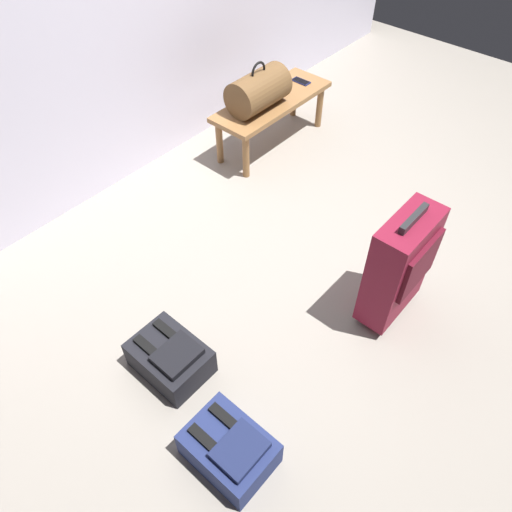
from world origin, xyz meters
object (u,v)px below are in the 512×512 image
object	(u,v)px
duffel_bag_brown	(258,90)
cell_phone	(301,81)
backpack_dark	(171,358)
suitcase_upright_burgundy	(399,266)
backpack_navy	(230,449)
bench	(272,106)

from	to	relation	value
duffel_bag_brown	cell_phone	xyz separation A→B (m)	(0.50, -0.00, -0.13)
duffel_bag_brown	backpack_dark	bearing A→B (deg)	-152.10
suitcase_upright_burgundy	backpack_navy	size ratio (longest dim) A/B	1.88
duffel_bag_brown	cell_phone	bearing A→B (deg)	-0.13
duffel_bag_brown	suitcase_upright_burgundy	size ratio (longest dim) A/B	0.62
duffel_bag_brown	backpack_navy	bearing A→B (deg)	-142.07
suitcase_upright_burgundy	backpack_dark	xyz separation A→B (m)	(-1.04, 0.63, -0.27)
suitcase_upright_burgundy	duffel_bag_brown	bearing A→B (deg)	66.43
backpack_navy	backpack_dark	world-z (taller)	same
bench	backpack_dark	world-z (taller)	bench
bench	backpack_navy	xyz separation A→B (m)	(-2.00, -1.44, -0.23)
bench	backpack_dark	xyz separation A→B (m)	(-1.86, -0.90, -0.23)
bench	backpack_dark	distance (m)	2.08
duffel_bag_brown	suitcase_upright_burgundy	distance (m)	1.68
cell_phone	duffel_bag_brown	bearing A→B (deg)	179.87
duffel_bag_brown	suitcase_upright_burgundy	world-z (taller)	duffel_bag_brown
duffel_bag_brown	backpack_dark	size ratio (longest dim) A/B	1.16
bench	suitcase_upright_burgundy	world-z (taller)	suitcase_upright_burgundy
bench	suitcase_upright_burgundy	distance (m)	1.74
bench	cell_phone	bearing A→B (deg)	-0.18
backpack_dark	suitcase_upright_burgundy	bearing A→B (deg)	-31.17
duffel_bag_brown	backpack_dark	distance (m)	1.98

